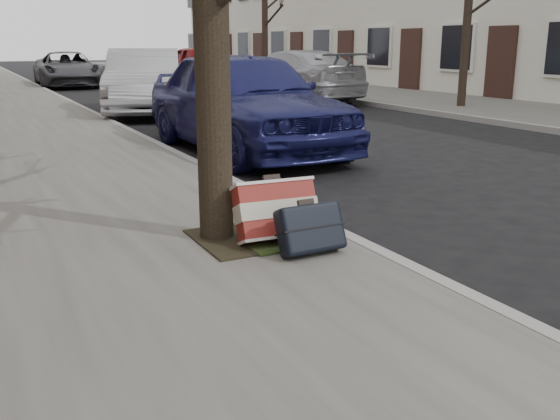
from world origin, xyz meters
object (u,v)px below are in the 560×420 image
car_near_front (244,100)px  car_near_mid (145,81)px  suitcase_red (276,211)px  suitcase_navy (310,228)px

car_near_front → car_near_mid: size_ratio=1.01×
suitcase_red → car_near_mid: (1.86, 10.56, 0.39)m
suitcase_navy → car_near_front: (1.70, 4.99, 0.47)m
car_near_mid → suitcase_navy: bearing=-81.5°
car_near_front → suitcase_navy: bearing=-109.9°
suitcase_red → car_near_front: 4.95m
suitcase_red → car_near_front: size_ratio=0.14×
suitcase_red → suitcase_navy: suitcase_red is taller
suitcase_navy → car_near_mid: size_ratio=0.11×
car_near_front → car_near_mid: (0.08, 5.96, -0.03)m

